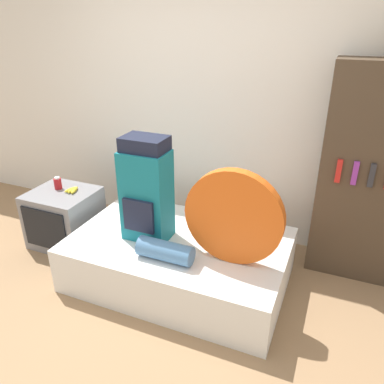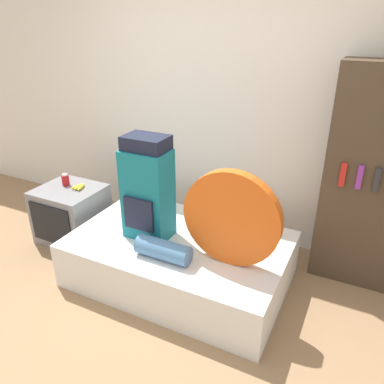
# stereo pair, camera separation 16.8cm
# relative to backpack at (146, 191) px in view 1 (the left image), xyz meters

# --- Properties ---
(ground_plane) EXTENTS (16.00, 16.00, 0.00)m
(ground_plane) POSITION_rel_backpack_xyz_m (0.11, -0.69, -0.82)
(ground_plane) COLOR #997551
(wall_back) EXTENTS (8.00, 0.05, 2.60)m
(wall_back) POSITION_rel_backpack_xyz_m (0.11, 1.03, 0.48)
(wall_back) COLOR white
(wall_back) RESTS_ON ground_plane
(bed) EXTENTS (1.77, 1.13, 0.40)m
(bed) POSITION_rel_backpack_xyz_m (0.25, 0.05, -0.62)
(bed) COLOR white
(bed) RESTS_ON ground_plane
(backpack) EXTENTS (0.37, 0.29, 0.86)m
(backpack) POSITION_rel_backpack_xyz_m (0.00, 0.00, 0.00)
(backpack) COLOR #14707F
(backpack) RESTS_ON bed
(tent_bag) EXTENTS (0.73, 0.08, 0.73)m
(tent_bag) POSITION_rel_backpack_xyz_m (0.74, -0.06, -0.05)
(tent_bag) COLOR #E05B19
(tent_bag) RESTS_ON bed
(sleeping_roll) EXTENTS (0.43, 0.15, 0.15)m
(sleeping_roll) POSITION_rel_backpack_xyz_m (0.28, -0.25, -0.34)
(sleeping_roll) COLOR teal
(sleeping_roll) RESTS_ON bed
(television) EXTENTS (0.60, 0.56, 0.55)m
(television) POSITION_rel_backpack_xyz_m (-1.03, 0.16, -0.54)
(television) COLOR gray
(television) RESTS_ON ground_plane
(canister) EXTENTS (0.07, 0.07, 0.12)m
(canister) POSITION_rel_backpack_xyz_m (-1.11, 0.22, -0.21)
(canister) COLOR #B2191E
(canister) RESTS_ON television
(banana_bunch) EXTENTS (0.12, 0.15, 0.04)m
(banana_bunch) POSITION_rel_backpack_xyz_m (-0.94, 0.22, -0.25)
(banana_bunch) COLOR yellow
(banana_bunch) RESTS_ON television
(bookshelf) EXTENTS (0.89, 0.35, 1.80)m
(bookshelf) POSITION_rel_backpack_xyz_m (1.68, 0.78, 0.08)
(bookshelf) COLOR #473828
(bookshelf) RESTS_ON ground_plane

